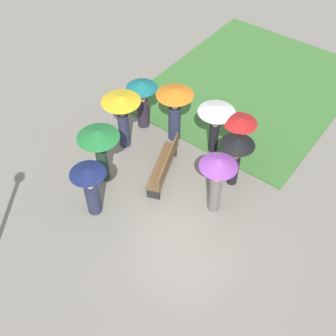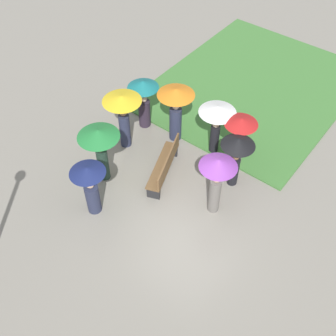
% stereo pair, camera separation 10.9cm
% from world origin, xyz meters
% --- Properties ---
extents(ground_plane, '(90.00, 90.00, 0.00)m').
position_xyz_m(ground_plane, '(0.00, 0.00, 0.00)').
color(ground_plane, gray).
extents(lawn_patch_near, '(7.77, 6.27, 0.06)m').
position_xyz_m(lawn_patch_near, '(-6.31, -1.56, 0.03)').
color(lawn_patch_near, '#427A38').
rests_on(lawn_patch_near, ground_plane).
extents(park_bench, '(2.00, 1.10, 0.90)m').
position_xyz_m(park_bench, '(-0.84, -1.43, 0.48)').
color(park_bench, brown).
rests_on(park_bench, ground_plane).
extents(crowd_person_yellow, '(1.17, 1.17, 1.93)m').
position_xyz_m(crowd_person_yellow, '(-1.13, -3.26, 1.40)').
color(crowd_person_yellow, '#282D47').
rests_on(crowd_person_yellow, ground_plane).
extents(crowd_person_black, '(0.95, 0.95, 1.77)m').
position_xyz_m(crowd_person_black, '(-1.85, 0.28, 1.31)').
color(crowd_person_black, black).
rests_on(crowd_person_black, ground_plane).
extents(crowd_person_purple, '(0.99, 0.99, 1.98)m').
position_xyz_m(crowd_person_purple, '(-0.70, 0.38, 1.44)').
color(crowd_person_purple, slate).
rests_on(crowd_person_purple, ground_plane).
extents(crowd_person_green, '(1.18, 1.18, 1.87)m').
position_xyz_m(crowd_person_green, '(0.30, -2.82, 1.44)').
color(crowd_person_green, '#1E3328').
rests_on(crowd_person_green, ground_plane).
extents(crowd_person_orange, '(1.15, 1.15, 1.94)m').
position_xyz_m(crowd_person_orange, '(-2.36, -2.22, 1.35)').
color(crowd_person_orange, '#282D47').
rests_on(crowd_person_orange, ground_plane).
extents(crowd_person_navy, '(0.95, 0.95, 1.71)m').
position_xyz_m(crowd_person_navy, '(1.35, -2.20, 1.10)').
color(crowd_person_navy, '#282D47').
rests_on(crowd_person_navy, ground_plane).
extents(crowd_person_white, '(1.11, 1.11, 1.80)m').
position_xyz_m(crowd_person_white, '(-2.59, -0.88, 1.40)').
color(crowd_person_white, black).
rests_on(crowd_person_white, ground_plane).
extents(crowd_person_red, '(0.97, 0.97, 1.77)m').
position_xyz_m(crowd_person_red, '(-2.59, -0.09, 1.14)').
color(crowd_person_red, slate).
rests_on(crowd_person_red, ground_plane).
extents(crowd_person_teal, '(1.00, 1.00, 1.76)m').
position_xyz_m(crowd_person_teal, '(-2.23, -3.40, 1.20)').
color(crowd_person_teal, '#2D2333').
rests_on(crowd_person_teal, ground_plane).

